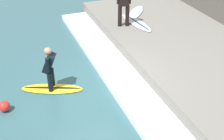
% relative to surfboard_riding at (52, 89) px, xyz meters
% --- Properties ---
extents(ground_plane, '(28.00, 28.00, 0.00)m').
position_rel_surfboard_riding_xyz_m(ground_plane, '(0.99, -0.67, -0.03)').
color(ground_plane, '#335B66').
extents(concrete_ledge, '(4.40, 12.74, 0.53)m').
position_rel_surfboard_riding_xyz_m(concrete_ledge, '(4.87, -0.67, 0.24)').
color(concrete_ledge, slate).
rests_on(concrete_ledge, ground_plane).
extents(wave_foam_crest, '(1.09, 12.10, 0.19)m').
position_rel_surfboard_riding_xyz_m(wave_foam_crest, '(2.12, -0.67, 0.06)').
color(wave_foam_crest, silver).
rests_on(wave_foam_crest, ground_plane).
extents(surfboard_riding, '(1.90, 1.20, 0.07)m').
position_rel_surfboard_riding_xyz_m(surfboard_riding, '(0.00, 0.00, 0.00)').
color(surfboard_riding, yellow).
rests_on(surfboard_riding, ground_plane).
extents(surfer_riding, '(0.52, 0.57, 1.34)m').
position_rel_surfboard_riding_xyz_m(surfer_riding, '(0.00, 0.00, 0.77)').
color(surfer_riding, black).
rests_on(surfer_riding, surfboard_riding).
extents(surfer_waiting_near, '(0.52, 0.31, 1.60)m').
position_rel_surfboard_riding_xyz_m(surfer_waiting_near, '(3.38, 2.53, 1.40)').
color(surfer_waiting_near, black).
rests_on(surfer_waiting_near, concrete_ledge).
extents(surfboard_waiting_near, '(0.72, 2.09, 0.07)m').
position_rel_surfboard_riding_xyz_m(surfboard_waiting_near, '(3.95, 2.60, 0.53)').
color(surfboard_waiting_near, white).
rests_on(surfboard_waiting_near, concrete_ledge).
extents(surfboard_spare, '(1.46, 1.65, 0.06)m').
position_rel_surfboard_riding_xyz_m(surfboard_spare, '(4.40, 3.59, 0.53)').
color(surfboard_spare, silver).
rests_on(surfboard_spare, concrete_ledge).
extents(marker_buoy, '(0.31, 0.31, 0.31)m').
position_rel_surfboard_riding_xyz_m(marker_buoy, '(-1.40, -0.55, 0.12)').
color(marker_buoy, red).
rests_on(marker_buoy, ground_plane).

